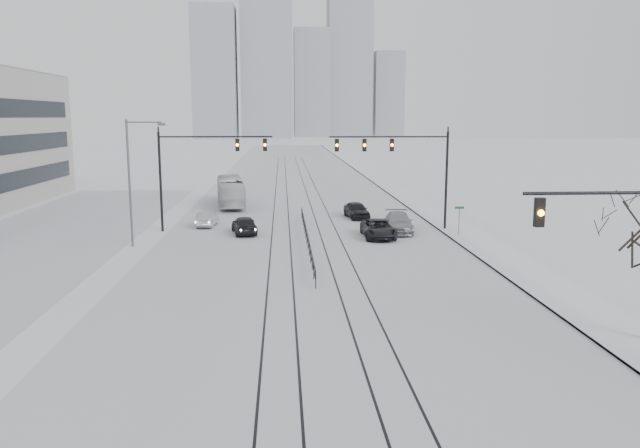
{
  "coord_description": "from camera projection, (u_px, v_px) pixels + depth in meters",
  "views": [
    {
      "loc": [
        -1.73,
        -14.48,
        9.16
      ],
      "look_at": [
        0.36,
        20.07,
        3.2
      ],
      "focal_mm": 35.0,
      "sensor_mm": 36.0,
      "label": 1
    }
  ],
  "objects": [
    {
      "name": "sedan_nb_far",
      "position": [
        357.0,
        210.0,
        57.01
      ],
      "size": [
        2.32,
        4.51,
        1.47
      ],
      "primitive_type": "imported",
      "rotation": [
        0.0,
        0.0,
        0.14
      ],
      "color": "black",
      "rests_on": "ground"
    },
    {
      "name": "box_truck",
      "position": [
        231.0,
        192.0,
        64.69
      ],
      "size": [
        3.75,
        10.85,
        2.96
      ],
      "primitive_type": "imported",
      "rotation": [
        0.0,
        0.0,
        3.26
      ],
      "color": "silver",
      "rests_on": "ground"
    },
    {
      "name": "sedan_sb_outer",
      "position": [
        207.0,
        219.0,
        52.75
      ],
      "size": [
        1.61,
        3.9,
        1.26
      ],
      "primitive_type": "imported",
      "rotation": [
        0.0,
        0.0,
        3.07
      ],
      "color": "#A1A4A8",
      "rests_on": "ground"
    },
    {
      "name": "skyline",
      "position": [
        296.0,
        68.0,
        280.16
      ],
      "size": [
        96.0,
        48.0,
        72.0
      ],
      "color": "#90959E",
      "rests_on": "ground"
    },
    {
      "name": "street_light_west",
      "position": [
        133.0,
        174.0,
        43.8
      ],
      "size": [
        2.73,
        0.25,
        9.0
      ],
      "color": "#595B60",
      "rests_on": "ground"
    },
    {
      "name": "sedan_nb_right",
      "position": [
        398.0,
        223.0,
        50.05
      ],
      "size": [
        2.7,
        5.51,
        1.54
      ],
      "primitive_type": "imported",
      "rotation": [
        0.0,
        0.0,
        -0.1
      ],
      "color": "gray",
      "rests_on": "ground"
    },
    {
      "name": "street_sign",
      "position": [
        459.0,
        217.0,
        47.81
      ],
      "size": [
        0.7,
        0.06,
        2.4
      ],
      "color": "#595B60",
      "rests_on": "ground"
    },
    {
      "name": "tram_rails",
      "position": [
        302.0,
        221.0,
        55.24
      ],
      "size": [
        5.3,
        180.0,
        0.01
      ],
      "color": "black",
      "rests_on": "ground"
    },
    {
      "name": "sedan_sb_inner",
      "position": [
        244.0,
        225.0,
        49.27
      ],
      "size": [
        2.49,
        4.49,
        1.45
      ],
      "primitive_type": "imported",
      "rotation": [
        0.0,
        0.0,
        3.33
      ],
      "color": "black",
      "rests_on": "ground"
    },
    {
      "name": "sedan_nb_front",
      "position": [
        378.0,
        229.0,
        47.72
      ],
      "size": [
        2.33,
        4.98,
        1.38
      ],
      "primitive_type": "imported",
      "rotation": [
        0.0,
        0.0,
        0.01
      ],
      "color": "black",
      "rests_on": "ground"
    },
    {
      "name": "road",
      "position": [
        297.0,
        194.0,
        74.92
      ],
      "size": [
        22.0,
        260.0,
        0.02
      ],
      "primitive_type": "cube",
      "color": "silver",
      "rests_on": "ground"
    },
    {
      "name": "parking_strip",
      "position": [
        51.0,
        234.0,
        49.13
      ],
      "size": [
        14.0,
        60.0,
        0.03
      ],
      "primitive_type": "cube",
      "color": "silver",
      "rests_on": "ground"
    },
    {
      "name": "traffic_mast_nw",
      "position": [
        197.0,
        162.0,
        49.85
      ],
      "size": [
        9.1,
        0.37,
        8.0
      ],
      "color": "black",
      "rests_on": "ground"
    },
    {
      "name": "traffic_mast_ne",
      "position": [
        406.0,
        160.0,
        49.83
      ],
      "size": [
        9.6,
        0.37,
        8.0
      ],
      "color": "black",
      "rests_on": "ground"
    },
    {
      "name": "sidewalk_east",
      "position": [
        408.0,
        193.0,
        75.71
      ],
      "size": [
        5.0,
        260.0,
        0.16
      ],
      "primitive_type": "cube",
      "color": "white",
      "rests_on": "ground"
    },
    {
      "name": "curb",
      "position": [
        388.0,
        193.0,
        75.57
      ],
      "size": [
        0.1,
        260.0,
        0.12
      ],
      "primitive_type": "cube",
      "color": "gray",
      "rests_on": "ground"
    },
    {
      "name": "median_fence",
      "position": [
        307.0,
        237.0,
        45.32
      ],
      "size": [
        0.06,
        24.0,
        1.0
      ],
      "color": "black",
      "rests_on": "ground"
    }
  ]
}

